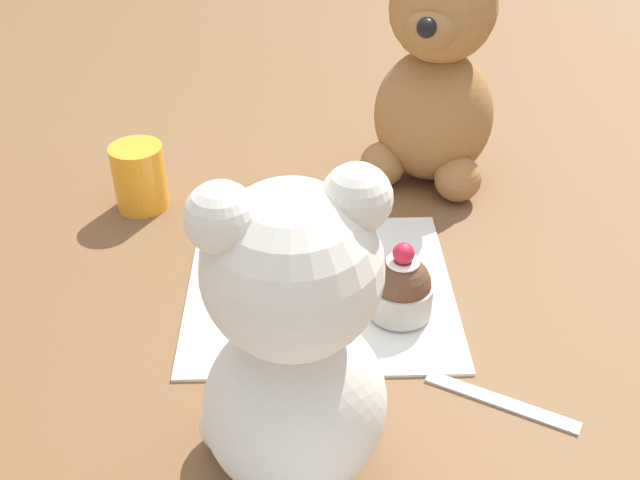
{
  "coord_description": "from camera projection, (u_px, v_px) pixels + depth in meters",
  "views": [
    {
      "loc": [
        0.02,
        0.54,
        0.43
      ],
      "look_at": [
        0.0,
        0.0,
        0.06
      ],
      "focal_mm": 42.0,
      "sensor_mm": 36.0,
      "label": 1
    }
  ],
  "objects": [
    {
      "name": "cupcake_near_tan_bear",
      "position": [
        312.0,
        237.0,
        0.7
      ],
      "size": [
        0.04,
        0.04,
        0.07
      ],
      "color": "#B2ADA3",
      "rests_on": "saucer_plate"
    },
    {
      "name": "juice_glass",
      "position": [
        140.0,
        177.0,
        0.79
      ],
      "size": [
        0.06,
        0.06,
        0.07
      ],
      "primitive_type": "cylinder",
      "color": "orange",
      "rests_on": "ground_plane"
    },
    {
      "name": "knitted_placemat",
      "position": [
        320.0,
        287.0,
        0.69
      ],
      "size": [
        0.24,
        0.23,
        0.01
      ],
      "primitive_type": "cube",
      "color": "silver",
      "rests_on": "ground_plane"
    },
    {
      "name": "teddy_bear_cream",
      "position": [
        293.0,
        351.0,
        0.46
      ],
      "size": [
        0.14,
        0.13,
        0.24
      ],
      "rotation": [
        0.0,
        0.0,
        0.24
      ],
      "color": "silver",
      "rests_on": "ground_plane"
    },
    {
      "name": "cupcake_near_cream_bear",
      "position": [
        401.0,
        288.0,
        0.65
      ],
      "size": [
        0.06,
        0.06,
        0.07
      ],
      "color": "#B2ADA3",
      "rests_on": "knitted_placemat"
    },
    {
      "name": "saucer_plate",
      "position": [
        312.0,
        263.0,
        0.71
      ],
      "size": [
        0.08,
        0.08,
        0.01
      ],
      "primitive_type": "cylinder",
      "color": "white",
      "rests_on": "knitted_placemat"
    },
    {
      "name": "teddy_bear_tan",
      "position": [
        436.0,
        79.0,
        0.8
      ],
      "size": [
        0.17,
        0.16,
        0.26
      ],
      "rotation": [
        0.0,
        0.0,
        2.73
      ],
      "color": "#A3703D",
      "rests_on": "ground_plane"
    },
    {
      "name": "ground_plane",
      "position": [
        320.0,
        289.0,
        0.69
      ],
      "size": [
        4.0,
        4.0,
        0.0
      ],
      "primitive_type": "plane",
      "color": "brown"
    },
    {
      "name": "teaspoon",
      "position": [
        501.0,
        401.0,
        0.58
      ],
      "size": [
        0.11,
        0.07,
        0.01
      ],
      "primitive_type": "cube",
      "rotation": [
        0.0,
        0.0,
        2.64
      ],
      "color": "silver",
      "rests_on": "ground_plane"
    }
  ]
}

